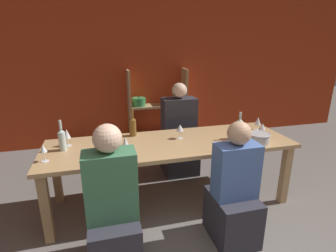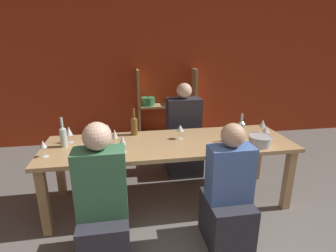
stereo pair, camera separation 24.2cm
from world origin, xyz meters
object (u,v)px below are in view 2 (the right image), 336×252
at_px(wine_glass_red_d, 107,129).
at_px(wine_bottle_amber, 63,136).
at_px(wine_glass_empty_a, 180,128).
at_px(person_near_a, 228,201).
at_px(wine_glass_red_b, 122,141).
at_px(person_far_a, 183,140).
at_px(wine_glass_red_f, 266,130).
at_px(wine_glass_red_e, 263,124).
at_px(wine_bottle_green, 134,125).
at_px(wine_bottle_dark, 241,130).
at_px(wine_glass_red_a, 69,131).
at_px(dining_table, 170,149).
at_px(wine_glass_red_c, 43,145).
at_px(person_near_b, 104,213).
at_px(mixing_bowl, 260,140).
at_px(shelf_unit, 163,118).
at_px(wine_glass_white_a, 115,134).

bearing_deg(wine_glass_red_d, wine_bottle_amber, -158.78).
height_order(wine_glass_empty_a, person_near_a, person_near_a).
distance_m(wine_glass_red_b, person_far_a, 1.30).
relative_size(wine_glass_red_f, person_far_a, 0.11).
distance_m(wine_glass_red_d, wine_glass_red_e, 1.78).
xyz_separation_m(wine_bottle_green, wine_glass_red_f, (1.43, -0.36, -0.02)).
xyz_separation_m(wine_bottle_dark, wine_glass_red_b, (-1.25, -0.10, -0.00)).
xyz_separation_m(wine_bottle_green, wine_bottle_dark, (1.12, -0.39, 0.00)).
height_order(person_near_a, person_far_a, person_far_a).
xyz_separation_m(wine_glass_red_a, person_far_a, (1.37, 0.57, -0.40)).
xyz_separation_m(dining_table, wine_bottle_dark, (0.76, -0.08, 0.20)).
bearing_deg(person_far_a, wine_glass_red_e, 142.54).
height_order(wine_glass_red_c, person_near_b, person_near_b).
bearing_deg(wine_glass_red_c, wine_glass_red_a, 64.22).
height_order(wine_glass_red_b, wine_glass_red_f, wine_glass_red_b).
distance_m(mixing_bowl, person_far_a, 1.19).
xyz_separation_m(person_far_a, person_near_b, (-0.99, -1.47, -0.00)).
relative_size(wine_bottle_green, wine_glass_red_e, 1.94).
bearing_deg(person_near_a, wine_glass_red_d, 138.29).
bearing_deg(wine_bottle_amber, person_near_a, -27.43).
bearing_deg(person_far_a, wine_bottle_dark, 117.95).
bearing_deg(person_near_b, wine_bottle_green, 73.49).
bearing_deg(wine_bottle_green, wine_glass_red_a, -168.95).
distance_m(wine_bottle_amber, wine_glass_red_b, 0.64).
xyz_separation_m(wine_bottle_dark, wine_glass_red_c, (-1.97, -0.09, -0.00)).
bearing_deg(wine_glass_red_d, shelf_unit, 62.47).
xyz_separation_m(wine_bottle_amber, wine_glass_red_a, (0.03, 0.11, 0.01)).
bearing_deg(person_near_b, person_far_a, 56.10).
xyz_separation_m(wine_glass_red_f, person_far_a, (-0.75, 0.79, -0.38)).
bearing_deg(wine_glass_white_a, wine_glass_red_b, -70.39).
height_order(mixing_bowl, wine_glass_red_b, wine_glass_red_b).
height_order(dining_table, wine_glass_red_c, wine_glass_red_c).
relative_size(wine_glass_red_c, wine_glass_red_f, 1.15).
height_order(wine_glass_red_d, person_near_b, person_near_b).
height_order(wine_glass_red_c, person_near_a, person_near_a).
xyz_separation_m(wine_glass_red_c, person_near_b, (0.55, -0.56, -0.40)).
bearing_deg(wine_glass_white_a, wine_glass_red_e, 3.16).
relative_size(wine_glass_empty_a, person_near_a, 0.14).
distance_m(wine_bottle_dark, wine_bottle_amber, 1.85).
height_order(dining_table, person_far_a, person_far_a).
xyz_separation_m(mixing_bowl, wine_bottle_dark, (-0.14, 0.17, 0.06)).
height_order(wine_glass_white_a, person_far_a, person_far_a).
bearing_deg(person_far_a, wine_glass_white_a, 38.50).
bearing_deg(wine_glass_empty_a, person_far_a, 73.80).
bearing_deg(wine_glass_red_f, wine_glass_red_c, -177.06).
bearing_deg(shelf_unit, wine_bottle_dark, -75.04).
bearing_deg(person_near_b, wine_glass_red_e, 25.44).
bearing_deg(wine_glass_red_a, wine_glass_red_f, -6.05).
xyz_separation_m(wine_bottle_dark, wine_bottle_amber, (-1.84, 0.14, -0.00)).
relative_size(shelf_unit, person_near_a, 1.16).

